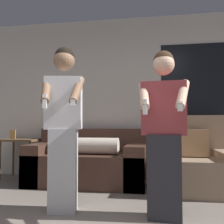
{
  "coord_description": "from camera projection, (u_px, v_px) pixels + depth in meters",
  "views": [
    {
      "loc": [
        0.53,
        -1.38,
        0.88
      ],
      "look_at": [
        0.1,
        1.2,
        1.01
      ],
      "focal_mm": 42.0,
      "sensor_mm": 36.0,
      "label": 1
    }
  ],
  "objects": [
    {
      "name": "person_right",
      "position": [
        164.0,
        133.0,
        2.5
      ],
      "size": [
        0.48,
        0.49,
        1.6
      ],
      "color": "#28282D",
      "rests_on": "ground_plane"
    },
    {
      "name": "armchair",
      "position": [
        195.0,
        166.0,
        3.52
      ],
      "size": [
        0.9,
        0.89,
        1.02
      ],
      "color": "#937A60",
      "rests_on": "ground_plane"
    },
    {
      "name": "side_table",
      "position": [
        21.0,
        144.0,
        4.38
      ],
      "size": [
        0.59,
        0.49,
        0.8
      ],
      "color": "brown",
      "rests_on": "ground_plane"
    },
    {
      "name": "couch",
      "position": [
        89.0,
        163.0,
        3.96
      ],
      "size": [
        1.73,
        0.92,
        0.82
      ],
      "color": "#472D23",
      "rests_on": "ground_plane"
    },
    {
      "name": "person_left",
      "position": [
        64.0,
        125.0,
        2.71
      ],
      "size": [
        0.45,
        0.51,
        1.7
      ],
      "color": "#B2B2B7",
      "rests_on": "ground_plane"
    },
    {
      "name": "wall_back",
      "position": [
        125.0,
        97.0,
        4.43
      ],
      "size": [
        6.22,
        0.07,
        2.7
      ],
      "color": "beige",
      "rests_on": "ground_plane"
    }
  ]
}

